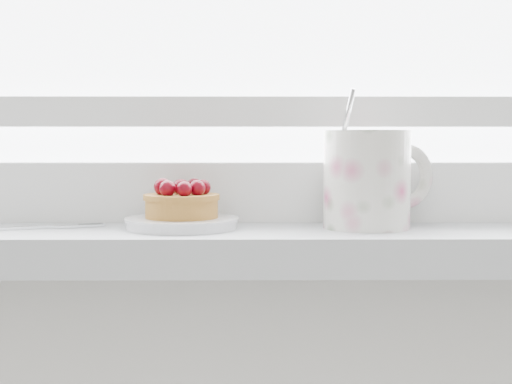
{
  "coord_description": "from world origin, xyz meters",
  "views": [
    {
      "loc": [
        0.04,
        1.11,
        1.03
      ],
      "look_at": [
        0.05,
        1.88,
        0.98
      ],
      "focal_mm": 50.0,
      "sensor_mm": 36.0,
      "label": 1
    }
  ],
  "objects_px": {
    "raspberry_tart": "(182,201)",
    "fork": "(23,228)",
    "floral_mug": "(370,177)",
    "saucer": "(182,223)"
  },
  "relations": [
    {
      "from": "fork",
      "to": "raspberry_tart",
      "type": "bearing_deg",
      "value": 1.36
    },
    {
      "from": "raspberry_tart",
      "to": "fork",
      "type": "bearing_deg",
      "value": -178.64
    },
    {
      "from": "fork",
      "to": "saucer",
      "type": "bearing_deg",
      "value": 1.39
    },
    {
      "from": "floral_mug",
      "to": "fork",
      "type": "relative_size",
      "value": 0.92
    },
    {
      "from": "floral_mug",
      "to": "fork",
      "type": "xyz_separation_m",
      "value": [
        -0.38,
        -0.01,
        -0.05
      ]
    },
    {
      "from": "raspberry_tart",
      "to": "floral_mug",
      "type": "bearing_deg",
      "value": 1.77
    },
    {
      "from": "saucer",
      "to": "floral_mug",
      "type": "bearing_deg",
      "value": 1.74
    },
    {
      "from": "saucer",
      "to": "floral_mug",
      "type": "distance_m",
      "value": 0.21
    },
    {
      "from": "floral_mug",
      "to": "fork",
      "type": "distance_m",
      "value": 0.38
    },
    {
      "from": "raspberry_tart",
      "to": "fork",
      "type": "xyz_separation_m",
      "value": [
        -0.17,
        -0.0,
        -0.03
      ]
    }
  ]
}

